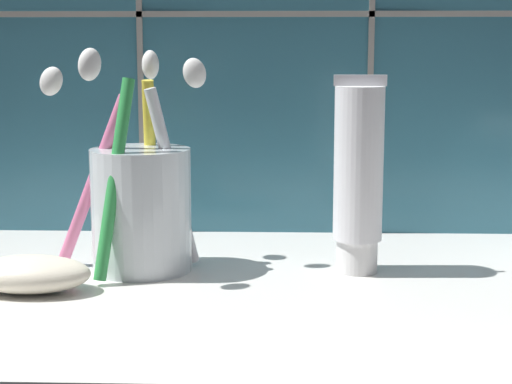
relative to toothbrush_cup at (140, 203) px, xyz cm
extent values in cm
cube|color=silver|center=(16.01, -4.04, -6.09)|extent=(79.67, 35.05, 2.00)
cube|color=gray|center=(16.01, 12.89, 14.03)|extent=(89.67, 0.24, 0.50)
cylinder|color=silver|center=(0.09, -0.02, -0.55)|extent=(7.37, 7.37, 9.09)
cylinder|color=white|center=(2.34, 0.55, 1.84)|extent=(4.03, 2.12, 13.27)
ellipsoid|color=white|center=(4.03, 1.12, 9.44)|extent=(2.45, 1.92, 2.53)
cylinder|color=yellow|center=(0.44, 2.64, 2.09)|extent=(0.96, 2.60, 13.68)
ellipsoid|color=white|center=(0.42, 3.62, 9.97)|extent=(1.34, 1.98, 2.39)
cylinder|color=pink|center=(-3.54, 0.53, 1.56)|extent=(6.21, 2.16, 12.86)
ellipsoid|color=white|center=(-6.57, 1.17, 8.82)|extent=(2.64, 1.78, 2.69)
cylinder|color=green|center=(-1.26, -3.03, 2.22)|extent=(3.14, 4.00, 14.05)
ellipsoid|color=white|center=(-2.35, -4.63, 10.21)|extent=(2.30, 2.52, 2.54)
cylinder|color=white|center=(16.48, -0.02, -3.86)|extent=(3.06, 3.06, 2.46)
cylinder|color=white|center=(16.48, -0.02, 2.97)|extent=(3.60, 3.60, 11.21)
cube|color=silver|center=(16.48, -0.02, 8.97)|extent=(3.78, 0.36, 0.80)
ellipsoid|color=silver|center=(-6.63, -6.02, -3.84)|extent=(8.35, 4.83, 2.50)
camera|label=1|loc=(10.63, -61.59, 11.70)|focal=60.00mm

